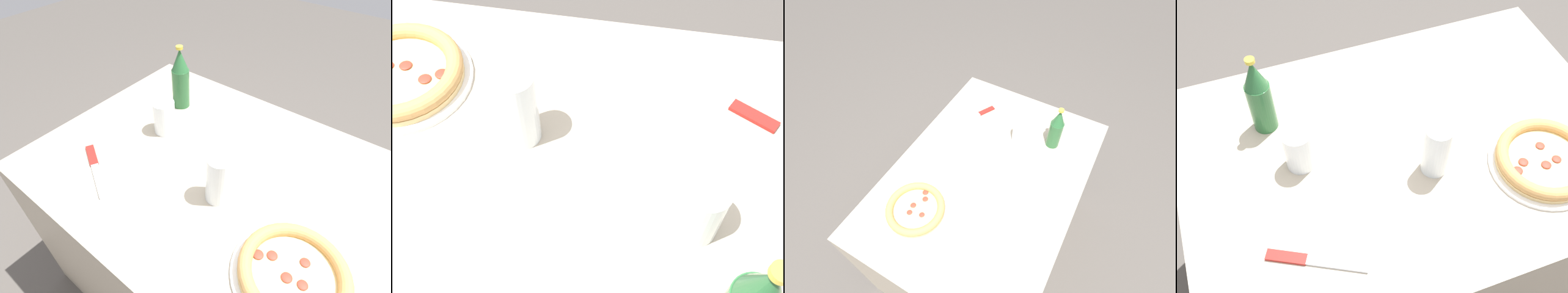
% 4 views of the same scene
% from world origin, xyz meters
% --- Properties ---
extents(table, '(1.13, 0.81, 0.75)m').
position_xyz_m(table, '(0.00, 0.00, 0.38)').
color(table, '#B7A88E').
rests_on(table, ground_plane).
extents(pizza_pepperoni, '(0.27, 0.27, 0.05)m').
position_xyz_m(pizza_pepperoni, '(0.30, -0.17, 0.77)').
color(pizza_pepperoni, white).
rests_on(pizza_pepperoni, table).
extents(glass_orange_juice, '(0.07, 0.07, 0.15)m').
position_xyz_m(glass_orange_juice, '(0.04, -0.09, 0.82)').
color(glass_orange_juice, white).
rests_on(glass_orange_juice, table).
extents(glass_iced_tea, '(0.07, 0.07, 0.12)m').
position_xyz_m(glass_iced_tea, '(-0.26, 0.04, 0.80)').
color(glass_iced_tea, white).
rests_on(glass_iced_tea, table).
extents(knife, '(0.21, 0.13, 0.01)m').
position_xyz_m(knife, '(-0.31, -0.22, 0.76)').
color(knife, maroon).
rests_on(knife, table).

